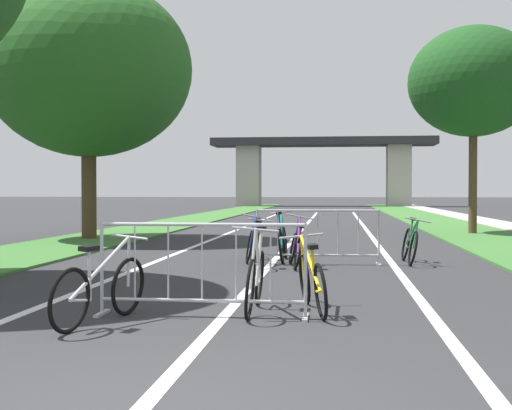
{
  "coord_description": "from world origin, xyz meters",
  "views": [
    {
      "loc": [
        1.25,
        -4.06,
        1.4
      ],
      "look_at": [
        -0.17,
        8.0,
        1.15
      ],
      "focal_mm": 48.2,
      "sensor_mm": 36.0,
      "label": 1
    }
  ],
  "objects_px": {
    "bicycle_white_5": "(256,278)",
    "bicycle_green_7": "(410,244)",
    "bicycle_silver_2": "(101,290)",
    "bicycle_blue_0": "(252,246)",
    "tree_right_pine_near": "(473,82)",
    "bicycle_yellow_3": "(312,281)",
    "tree_left_cypress_far": "(88,69)",
    "bicycle_teal_4": "(283,242)",
    "crowd_barrier_second": "(318,237)",
    "bicycle_red_6": "(256,244)",
    "bicycle_purple_1": "(296,248)",
    "crowd_barrier_nearest": "(202,270)"
  },
  "relations": [
    {
      "from": "bicycle_silver_2",
      "to": "crowd_barrier_nearest",
      "type": "bearing_deg",
      "value": 43.53
    },
    {
      "from": "crowd_barrier_second",
      "to": "bicycle_green_7",
      "type": "height_order",
      "value": "crowd_barrier_second"
    },
    {
      "from": "tree_right_pine_near",
      "to": "bicycle_white_5",
      "type": "xyz_separation_m",
      "value": [
        -5.26,
        -14.79,
        -4.49
      ]
    },
    {
      "from": "crowd_barrier_nearest",
      "to": "bicycle_red_6",
      "type": "bearing_deg",
      "value": 91.05
    },
    {
      "from": "crowd_barrier_nearest",
      "to": "bicycle_white_5",
      "type": "height_order",
      "value": "crowd_barrier_nearest"
    },
    {
      "from": "crowd_barrier_second",
      "to": "bicycle_red_6",
      "type": "height_order",
      "value": "crowd_barrier_second"
    },
    {
      "from": "tree_right_pine_near",
      "to": "bicycle_green_7",
      "type": "bearing_deg",
      "value": -107.74
    },
    {
      "from": "bicycle_blue_0",
      "to": "bicycle_white_5",
      "type": "xyz_separation_m",
      "value": [
        0.62,
        -4.69,
        0.01
      ]
    },
    {
      "from": "tree_right_pine_near",
      "to": "bicycle_yellow_3",
      "type": "relative_size",
      "value": 3.92
    },
    {
      "from": "bicycle_blue_0",
      "to": "bicycle_red_6",
      "type": "height_order",
      "value": "bicycle_blue_0"
    },
    {
      "from": "crowd_barrier_second",
      "to": "bicycle_white_5",
      "type": "height_order",
      "value": "crowd_barrier_second"
    },
    {
      "from": "tree_left_cypress_far",
      "to": "bicycle_red_6",
      "type": "relative_size",
      "value": 4.4
    },
    {
      "from": "crowd_barrier_second",
      "to": "bicycle_teal_4",
      "type": "relative_size",
      "value": 1.44
    },
    {
      "from": "tree_left_cypress_far",
      "to": "bicycle_blue_0",
      "type": "relative_size",
      "value": 4.35
    },
    {
      "from": "tree_right_pine_near",
      "to": "bicycle_teal_4",
      "type": "relative_size",
      "value": 4.02
    },
    {
      "from": "bicycle_purple_1",
      "to": "bicycle_red_6",
      "type": "bearing_deg",
      "value": 121.55
    },
    {
      "from": "bicycle_teal_4",
      "to": "bicycle_silver_2",
      "type": "bearing_deg",
      "value": -102.33
    },
    {
      "from": "tree_right_pine_near",
      "to": "crowd_barrier_second",
      "type": "height_order",
      "value": "tree_right_pine_near"
    },
    {
      "from": "tree_left_cypress_far",
      "to": "bicycle_white_5",
      "type": "distance_m",
      "value": 13.43
    },
    {
      "from": "bicycle_blue_0",
      "to": "crowd_barrier_second",
      "type": "bearing_deg",
      "value": 13.11
    },
    {
      "from": "crowd_barrier_second",
      "to": "bicycle_teal_4",
      "type": "height_order",
      "value": "crowd_barrier_second"
    },
    {
      "from": "crowd_barrier_nearest",
      "to": "crowd_barrier_second",
      "type": "height_order",
      "value": "same"
    },
    {
      "from": "bicycle_silver_2",
      "to": "bicycle_green_7",
      "type": "relative_size",
      "value": 1.02
    },
    {
      "from": "tree_right_pine_near",
      "to": "bicycle_green_7",
      "type": "height_order",
      "value": "tree_right_pine_near"
    },
    {
      "from": "crowd_barrier_second",
      "to": "bicycle_red_6",
      "type": "xyz_separation_m",
      "value": [
        -1.25,
        0.46,
        -0.17
      ]
    },
    {
      "from": "crowd_barrier_second",
      "to": "bicycle_white_5",
      "type": "bearing_deg",
      "value": -96.28
    },
    {
      "from": "bicycle_silver_2",
      "to": "bicycle_red_6",
      "type": "distance_m",
      "value": 6.65
    },
    {
      "from": "bicycle_blue_0",
      "to": "bicycle_yellow_3",
      "type": "bearing_deg",
      "value": -86.25
    },
    {
      "from": "bicycle_yellow_3",
      "to": "bicycle_red_6",
      "type": "distance_m",
      "value": 5.76
    },
    {
      "from": "bicycle_white_5",
      "to": "bicycle_green_7",
      "type": "height_order",
      "value": "bicycle_white_5"
    },
    {
      "from": "crowd_barrier_second",
      "to": "tree_right_pine_near",
      "type": "bearing_deg",
      "value": 63.86
    },
    {
      "from": "bicycle_silver_2",
      "to": "bicycle_blue_0",
      "type": "bearing_deg",
      "value": 94.97
    },
    {
      "from": "crowd_barrier_nearest",
      "to": "bicycle_white_5",
      "type": "distance_m",
      "value": 0.67
    },
    {
      "from": "tree_left_cypress_far",
      "to": "bicycle_white_5",
      "type": "height_order",
      "value": "tree_left_cypress_far"
    },
    {
      "from": "bicycle_red_6",
      "to": "bicycle_silver_2",
      "type": "bearing_deg",
      "value": 70.09
    },
    {
      "from": "bicycle_blue_0",
      "to": "bicycle_purple_1",
      "type": "relative_size",
      "value": 1.07
    },
    {
      "from": "bicycle_white_5",
      "to": "bicycle_green_7",
      "type": "relative_size",
      "value": 1.02
    },
    {
      "from": "tree_right_pine_near",
      "to": "bicycle_blue_0",
      "type": "height_order",
      "value": "tree_right_pine_near"
    },
    {
      "from": "bicycle_teal_4",
      "to": "crowd_barrier_nearest",
      "type": "bearing_deg",
      "value": -94.44
    },
    {
      "from": "bicycle_green_7",
      "to": "bicycle_blue_0",
      "type": "bearing_deg",
      "value": 16.13
    },
    {
      "from": "bicycle_blue_0",
      "to": "bicycle_green_7",
      "type": "bearing_deg",
      "value": 6.18
    },
    {
      "from": "tree_right_pine_near",
      "to": "bicycle_teal_4",
      "type": "bearing_deg",
      "value": -120.86
    },
    {
      "from": "bicycle_teal_4",
      "to": "bicycle_green_7",
      "type": "height_order",
      "value": "bicycle_teal_4"
    },
    {
      "from": "tree_left_cypress_far",
      "to": "bicycle_teal_4",
      "type": "bearing_deg",
      "value": -41.75
    },
    {
      "from": "bicycle_yellow_3",
      "to": "bicycle_white_5",
      "type": "distance_m",
      "value": 0.65
    },
    {
      "from": "bicycle_blue_0",
      "to": "bicycle_white_5",
      "type": "bearing_deg",
      "value": -94.1
    },
    {
      "from": "tree_right_pine_near",
      "to": "bicycle_yellow_3",
      "type": "bearing_deg",
      "value": -107.45
    },
    {
      "from": "tree_right_pine_near",
      "to": "crowd_barrier_nearest",
      "type": "height_order",
      "value": "tree_right_pine_near"
    },
    {
      "from": "crowd_barrier_second",
      "to": "bicycle_blue_0",
      "type": "relative_size",
      "value": 1.4
    },
    {
      "from": "bicycle_teal_4",
      "to": "bicycle_white_5",
      "type": "relative_size",
      "value": 0.97
    }
  ]
}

